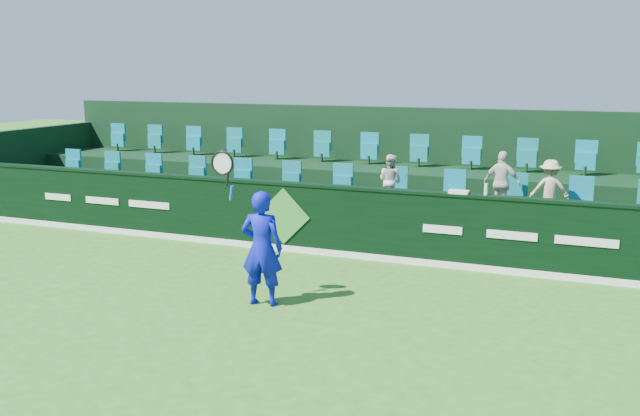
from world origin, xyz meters
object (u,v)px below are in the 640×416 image
at_px(spectator_right, 550,189).
at_px(towel, 459,192).
at_px(tennis_player, 261,247).
at_px(spectator_left, 390,180).
at_px(spectator_middle, 502,183).
at_px(drinks_bottle, 486,189).

distance_m(spectator_right, towel, 1.83).
distance_m(tennis_player, towel, 3.91).
bearing_deg(spectator_left, towel, 165.16).
bearing_deg(spectator_left, spectator_right, -159.47).
distance_m(spectator_left, spectator_right, 3.02).
xyz_separation_m(spectator_middle, towel, (-0.59, -1.12, -0.03)).
bearing_deg(tennis_player, spectator_left, 79.85).
xyz_separation_m(spectator_left, towel, (1.58, -1.12, 0.05)).
height_order(spectator_middle, spectator_right, spectator_middle).
distance_m(tennis_player, spectator_middle, 5.15).
height_order(spectator_middle, drinks_bottle, spectator_middle).
height_order(spectator_middle, towel, spectator_middle).
height_order(spectator_right, drinks_bottle, spectator_right).
relative_size(spectator_middle, towel, 3.53).
height_order(tennis_player, spectator_left, tennis_player).
xyz_separation_m(spectator_left, drinks_bottle, (2.05, -1.12, 0.13)).
bearing_deg(drinks_bottle, tennis_player, -132.13).
bearing_deg(spectator_middle, drinks_bottle, 95.50).
xyz_separation_m(spectator_right, towel, (-1.44, -1.12, 0.04)).
height_order(tennis_player, spectator_middle, tennis_player).
bearing_deg(drinks_bottle, spectator_middle, 83.84).
bearing_deg(towel, spectator_right, 37.78).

